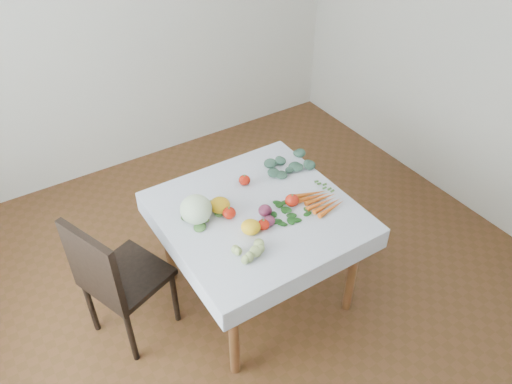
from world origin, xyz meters
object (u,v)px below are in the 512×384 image
chair (113,276)px  carrot_bunch (321,201)px  heirloom_back (220,205)px  cabbage (196,209)px  table (257,223)px

chair → carrot_bunch: bearing=-14.2°
heirloom_back → cabbage: bearing=-179.4°
table → carrot_bunch: bearing=-22.4°
cabbage → carrot_bunch: (0.72, -0.27, -0.07)m
chair → carrot_bunch: chair is taller
cabbage → carrot_bunch: cabbage is taller
table → chair: 0.91m
table → heirloom_back: (-0.19, 0.12, 0.15)m
table → carrot_bunch: 0.42m
heirloom_back → carrot_bunch: bearing=-25.8°
heirloom_back → chair: bearing=176.2°
cabbage → heirloom_back: cabbage is taller
carrot_bunch → table: bearing=157.6°
table → chair: bearing=169.4°
table → cabbage: size_ratio=5.25×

